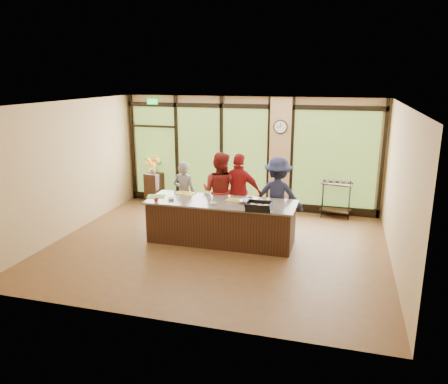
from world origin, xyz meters
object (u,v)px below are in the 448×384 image
Objects in this scene: cook_right at (278,196)px; bar_cart at (336,194)px; cook_left at (184,194)px; roasting_pan at (259,208)px; flower_stand at (154,188)px; island_base at (221,222)px.

cook_right is 1.78× the size of bar_cart.
cook_right is at bearing -172.16° from cook_left.
roasting_pan is (-0.19, -1.25, 0.08)m from cook_right.
bar_cart is (3.49, 1.66, -0.19)m from cook_left.
flower_stand is at bearing -40.91° from cook_left.
island_base is at bearing 40.52° from cook_right.
bar_cart is at bearing -148.36° from cook_left.
island_base is 3.66× the size of flower_stand.
island_base is at bearing -121.56° from bar_cart.
island_base is 3.11× the size of bar_cart.
bar_cart is (1.45, 2.85, -0.37)m from roasting_pan.
cook_right reaches higher than roasting_pan.
roasting_pan reaches higher than island_base.
bar_cart is (1.26, 1.60, -0.29)m from cook_right.
cook_left is at bearing -142.29° from bar_cart.
island_base is 3.64m from flower_stand.
cook_left is 2.23m from cook_right.
cook_right reaches higher than bar_cart.
cook_left is 1.59× the size of bar_cart.
flower_stand is at bearing -167.79° from bar_cart.
bar_cart reaches higher than flower_stand.
island_base is 1.45m from cook_right.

